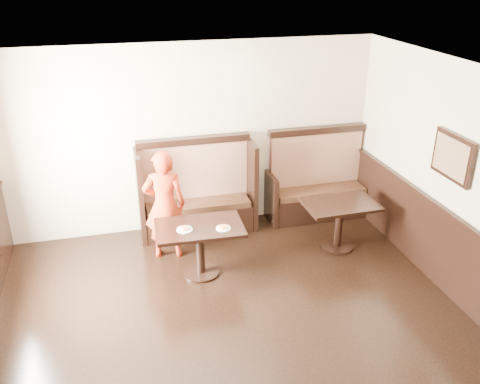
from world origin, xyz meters
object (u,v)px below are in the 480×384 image
object	(u,v)px
booth_neighbor	(317,187)
table_neighbor	(340,214)
child	(165,205)
table_main	(200,237)
booth_main	(197,198)

from	to	relation	value
booth_neighbor	table_neighbor	bearing A→B (deg)	-95.00
child	booth_neighbor	bearing A→B (deg)	-156.98
child	table_neighbor	bearing A→B (deg)	179.17
table_main	child	xyz separation A→B (m)	(-0.37, 0.57, 0.24)
booth_main	child	xyz separation A→B (m)	(-0.55, -0.65, 0.26)
booth_neighbor	table_neighbor	world-z (taller)	booth_neighbor
booth_main	child	size ratio (longest dim) A/B	1.12
table_main	child	world-z (taller)	child
table_main	booth_neighbor	bearing A→B (deg)	32.26
table_main	table_neighbor	bearing A→B (deg)	7.39
booth_neighbor	table_neighbor	distance (m)	1.05
booth_main	table_main	world-z (taller)	booth_main
table_neighbor	booth_main	bearing A→B (deg)	149.59
table_neighbor	booth_neighbor	bearing A→B (deg)	83.93
booth_main	booth_neighbor	distance (m)	1.95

